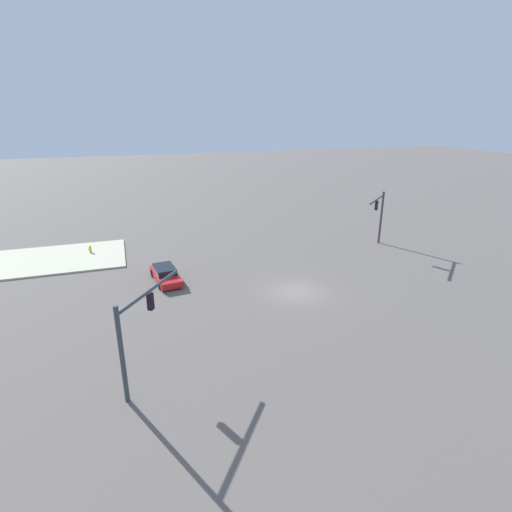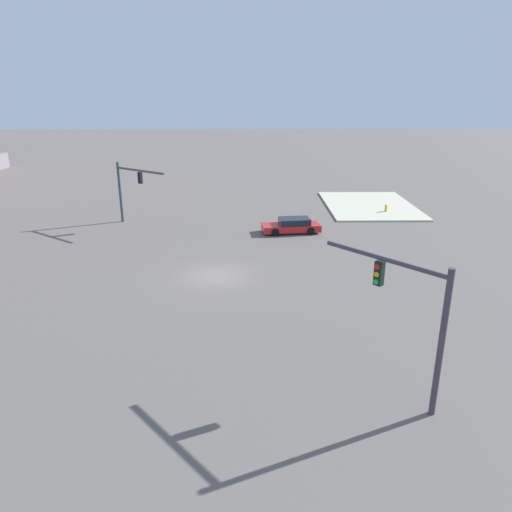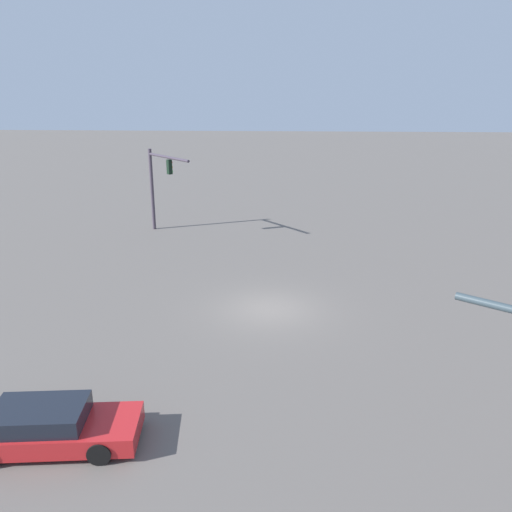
% 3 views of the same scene
% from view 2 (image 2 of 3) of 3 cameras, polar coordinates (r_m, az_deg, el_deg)
% --- Properties ---
extents(ground_plane, '(235.34, 235.34, 0.00)m').
position_cam_2_polar(ground_plane, '(30.89, -4.80, -2.35)').
color(ground_plane, '#615B56').
extents(sidewalk_corner, '(12.48, 8.73, 0.15)m').
position_cam_2_polar(sidewalk_corner, '(50.60, 13.28, 5.88)').
color(sidewalk_corner, beige).
rests_on(sidewalk_corner, ground).
extents(traffic_signal_near_corner, '(4.10, 3.66, 5.72)m').
position_cam_2_polar(traffic_signal_near_corner, '(18.28, 18.22, -5.86)').
color(traffic_signal_near_corner, '#3E3642').
rests_on(traffic_signal_near_corner, ground).
extents(traffic_signal_opposite_side, '(3.57, 4.74, 5.32)m').
position_cam_2_polar(traffic_signal_opposite_side, '(43.27, -14.81, 8.31)').
color(traffic_signal_opposite_side, '#324148').
rests_on(traffic_signal_opposite_side, ground).
extents(sedan_car_approaching, '(2.38, 4.95, 1.21)m').
position_cam_2_polar(sedan_car_approaching, '(40.03, 4.28, 3.61)').
color(sedan_car_approaching, red).
rests_on(sedan_car_approaching, ground).
extents(fire_hydrant_on_curb, '(0.33, 0.22, 0.71)m').
position_cam_2_polar(fire_hydrant_on_curb, '(47.98, 15.15, 5.51)').
color(fire_hydrant_on_curb, gold).
rests_on(fire_hydrant_on_curb, sidewalk_corner).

